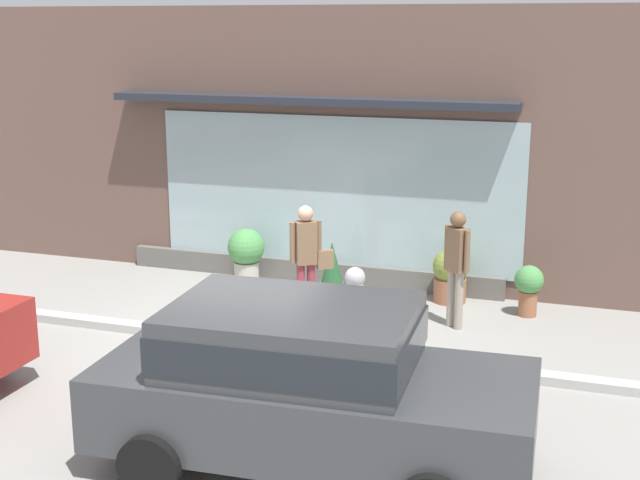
{
  "coord_description": "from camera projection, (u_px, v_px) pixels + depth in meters",
  "views": [
    {
      "loc": [
        4.76,
        -10.56,
        4.3
      ],
      "look_at": [
        0.78,
        1.2,
        1.2
      ],
      "focal_mm": 49.15,
      "sensor_mm": 36.0,
      "label": 1
    }
  ],
  "objects": [
    {
      "name": "ground_plane",
      "position": [
        239.0,
        339.0,
        12.22
      ],
      "size": [
        60.0,
        60.0,
        0.0
      ],
      "primitive_type": "plane",
      "color": "gray"
    },
    {
      "name": "curb_strip",
      "position": [
        233.0,
        340.0,
        12.02
      ],
      "size": [
        14.0,
        0.24,
        0.12
      ],
      "primitive_type": "cube",
      "color": "#B2B2AD",
      "rests_on": "ground_plane"
    },
    {
      "name": "storefront",
      "position": [
        314.0,
        149.0,
        14.6
      ],
      "size": [
        14.0,
        0.81,
        4.57
      ],
      "color": "brown",
      "rests_on": "ground_plane"
    },
    {
      "name": "fire_hydrant",
      "position": [
        355.0,
        299.0,
        12.38
      ],
      "size": [
        0.42,
        0.39,
        0.96
      ],
      "color": "#B2B2B7",
      "rests_on": "ground_plane"
    },
    {
      "name": "pedestrian_with_handbag",
      "position": [
        307.0,
        253.0,
        12.82
      ],
      "size": [
        0.58,
        0.43,
        1.72
      ],
      "rotation": [
        0.0,
        0.0,
        0.62
      ],
      "color": "#8E333D",
      "rests_on": "ground_plane"
    },
    {
      "name": "pedestrian_passerby",
      "position": [
        457.0,
        260.0,
        12.44
      ],
      "size": [
        0.41,
        0.35,
        1.72
      ],
      "rotation": [
        0.0,
        0.0,
        2.49
      ],
      "color": "#9E9384",
      "rests_on": "ground_plane"
    },
    {
      "name": "parked_car_dark_gray",
      "position": [
        305.0,
        379.0,
        8.49
      ],
      "size": [
        4.32,
        2.19,
        1.67
      ],
      "rotation": [
        0.0,
        0.0,
        0.05
      ],
      "color": "#383A3D",
      "rests_on": "ground_plane"
    },
    {
      "name": "potted_plant_window_left",
      "position": [
        246.0,
        253.0,
        14.64
      ],
      "size": [
        0.62,
        0.62,
        0.96
      ],
      "color": "#B7B2A3",
      "rests_on": "ground_plane"
    },
    {
      "name": "potted_plant_window_center",
      "position": [
        332.0,
        270.0,
        14.02
      ],
      "size": [
        0.39,
        0.39,
        0.9
      ],
      "color": "#4C4C51",
      "rests_on": "ground_plane"
    },
    {
      "name": "potted_plant_by_entrance",
      "position": [
        450.0,
        275.0,
        13.74
      ],
      "size": [
        0.56,
        0.56,
        0.86
      ],
      "color": "#9E6042",
      "rests_on": "ground_plane"
    },
    {
      "name": "potted_plant_low_front",
      "position": [
        529.0,
        286.0,
        13.08
      ],
      "size": [
        0.43,
        0.43,
        0.78
      ],
      "color": "#9E6042",
      "rests_on": "ground_plane"
    }
  ]
}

